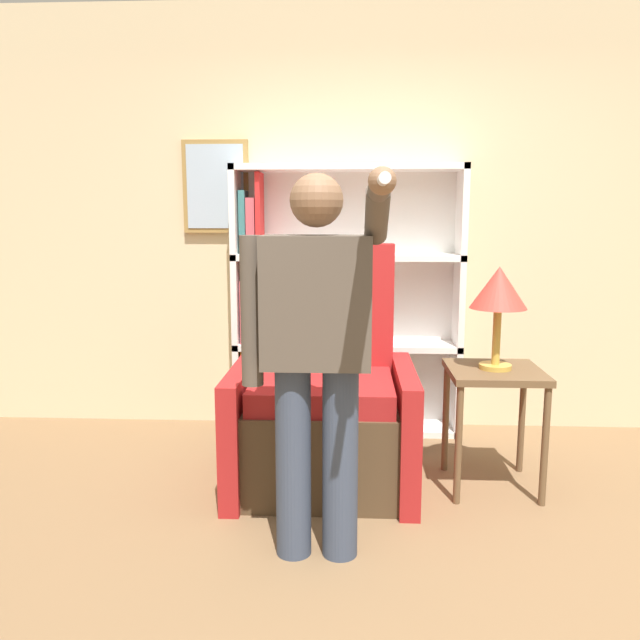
# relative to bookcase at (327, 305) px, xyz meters

# --- Properties ---
(ground_plane) EXTENTS (14.00, 14.00, 0.00)m
(ground_plane) POSITION_rel_bookcase_xyz_m (0.38, -1.87, -0.85)
(ground_plane) COLOR brown
(wall_back) EXTENTS (8.00, 0.11, 2.80)m
(wall_back) POSITION_rel_bookcase_xyz_m (0.37, 0.16, 0.55)
(wall_back) COLOR beige
(wall_back) RESTS_ON ground_plane
(bookcase) EXTENTS (1.49, 0.28, 1.76)m
(bookcase) POSITION_rel_bookcase_xyz_m (0.00, 0.00, 0.00)
(bookcase) COLOR white
(bookcase) RESTS_ON ground_plane
(armchair) EXTENTS (0.97, 0.83, 1.28)m
(armchair) POSITION_rel_bookcase_xyz_m (0.02, -0.83, -0.45)
(armchair) COLOR #4C3823
(armchair) RESTS_ON ground_plane
(person_standing) EXTENTS (0.59, 0.78, 1.60)m
(person_standing) POSITION_rel_bookcase_xyz_m (0.02, -1.61, 0.07)
(person_standing) COLOR #384256
(person_standing) RESTS_ON ground_plane
(side_table) EXTENTS (0.48, 0.48, 0.65)m
(side_table) POSITION_rel_bookcase_xyz_m (0.91, -0.88, -0.31)
(side_table) COLOR brown
(side_table) RESTS_ON ground_plane
(table_lamp) EXTENTS (0.29, 0.29, 0.53)m
(table_lamp) POSITION_rel_bookcase_xyz_m (0.91, -0.88, 0.20)
(table_lamp) COLOR gold
(table_lamp) RESTS_ON side_table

